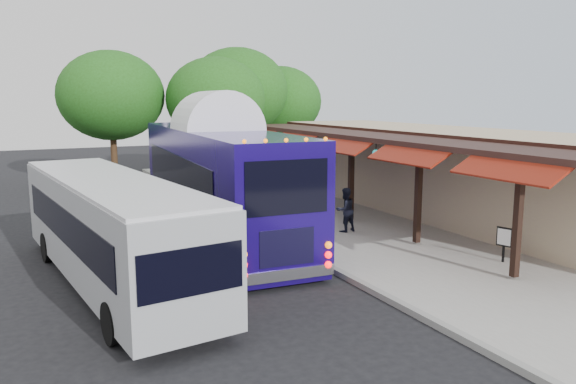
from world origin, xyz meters
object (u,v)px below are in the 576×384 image
ped_d (226,174)px  sign_board (504,239)px  ped_b (345,210)px  ped_c (304,211)px  city_bus (111,226)px  ped_a (284,204)px  coach_bus (218,175)px

ped_d → sign_board: ped_d is taller
ped_b → ped_c: 1.78m
city_bus → ped_c: 6.84m
ped_a → ped_c: (-0.13, -1.79, 0.04)m
ped_b → ped_d: ped_d is taller
ped_c → ped_d: (0.98, 10.38, -0.04)m
coach_bus → ped_d: coach_bus is taller
city_bus → ped_d: bearing=51.1°
city_bus → ped_a: bearing=20.4°
ped_b → ped_d: bearing=-92.5°
city_bus → ped_b: (8.38, 1.82, -0.63)m
city_bus → ped_b: size_ratio=6.79×
city_bus → ped_b: 8.60m
ped_a → ped_c: bearing=-115.8°
sign_board → city_bus: bearing=144.9°
coach_bus → city_bus: 5.74m
city_bus → sign_board: 11.08m
ped_b → sign_board: ped_b is taller
ped_c → sign_board: ped_c is taller
ped_a → ped_d: 8.64m
ped_b → ped_c: (-1.76, -0.17, 0.13)m
ped_d → ped_c: bearing=97.1°
coach_bus → sign_board: bearing=-45.8°
coach_bus → city_bus: bearing=-135.1°
city_bus → ped_c: city_bus is taller
ped_a → sign_board: 7.87m
ped_b → ped_d: 10.24m
city_bus → ped_d: city_bus is taller
ped_a → sign_board: (3.75, -6.92, -0.18)m
ped_c → sign_board: bearing=107.0°
coach_bus → ped_c: coach_bus is taller
coach_bus → ped_a: coach_bus is taller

